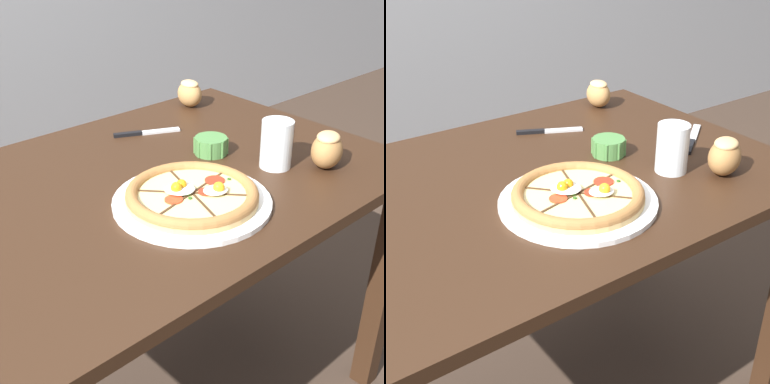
% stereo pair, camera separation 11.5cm
% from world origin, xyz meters
% --- Properties ---
extents(dining_table, '(1.39, 0.83, 0.77)m').
position_xyz_m(dining_table, '(0.00, 0.00, 0.67)').
color(dining_table, '#331E11').
rests_on(dining_table, ground_plane).
extents(pizza, '(0.35, 0.35, 0.05)m').
position_xyz_m(pizza, '(0.09, -0.16, 0.79)').
color(pizza, white).
rests_on(pizza, dining_table).
extents(ramekin_bowl, '(0.09, 0.09, 0.05)m').
position_xyz_m(ramekin_bowl, '(0.30, 0.01, 0.80)').
color(ramekin_bowl, '#4C8442').
rests_on(ramekin_bowl, dining_table).
extents(bread_piece_near, '(0.12, 0.11, 0.09)m').
position_xyz_m(bread_piece_near, '(0.46, -0.24, 0.82)').
color(bread_piece_near, '#A3703D').
rests_on(bread_piece_near, dining_table).
extents(bread_piece_mid, '(0.08, 0.10, 0.08)m').
position_xyz_m(bread_piece_mid, '(0.51, 0.32, 0.82)').
color(bread_piece_mid, '#B27F47').
rests_on(bread_piece_mid, dining_table).
extents(knife_main, '(0.18, 0.10, 0.01)m').
position_xyz_m(knife_main, '(0.26, 0.23, 0.78)').
color(knife_main, silver).
rests_on(knife_main, dining_table).
extents(knife_spare, '(0.18, 0.14, 0.01)m').
position_xyz_m(knife_spare, '(0.55, -0.05, 0.78)').
color(knife_spare, silver).
rests_on(knife_spare, dining_table).
extents(water_glass, '(0.08, 0.08, 0.12)m').
position_xyz_m(water_glass, '(0.37, -0.16, 0.83)').
color(water_glass, white).
rests_on(water_glass, dining_table).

